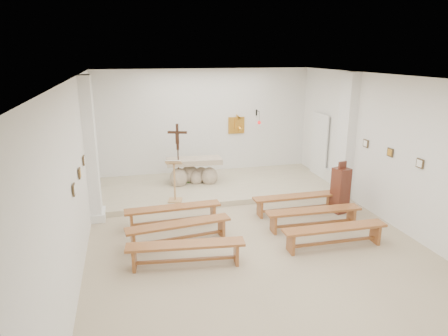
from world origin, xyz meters
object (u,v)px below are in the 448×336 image
object	(u,v)px
crucifix_stand	(178,150)
bench_right_second	(313,214)
lectern	(174,180)
bench_left_third	(186,249)
bench_left_second	(179,228)
bench_right_third	(335,232)
bench_left_front	(173,211)
altar	(194,173)
donation_pedestal	(340,190)
bench_right_front	(296,200)

from	to	relation	value
crucifix_stand	bench_right_second	distance (m)	4.47
lectern	bench_left_third	world-z (taller)	lectern
lectern	bench_left_second	size ratio (longest dim) A/B	0.52
bench_left_second	bench_right_third	bearing A→B (deg)	-24.25
bench_left_front	bench_left_third	bearing A→B (deg)	-92.44
lectern	bench_left_second	bearing A→B (deg)	-81.39
bench_right_third	crucifix_stand	bearing A→B (deg)	121.73
bench_left_second	altar	bearing A→B (deg)	68.15
donation_pedestal	bench_left_third	xyz separation A→B (m)	(-4.27, -1.76, -0.24)
bench_left_front	bench_left_second	world-z (taller)	same
donation_pedestal	bench_right_front	world-z (taller)	donation_pedestal
altar	bench_left_front	size ratio (longest dim) A/B	0.74
bench_left_front	bench_right_second	xyz separation A→B (m)	(3.15, -0.98, 0.00)
altar	crucifix_stand	size ratio (longest dim) A/B	0.90
donation_pedestal	bench_left_front	size ratio (longest dim) A/B	0.59
bench_left_front	bench_right_front	bearing A→B (deg)	-2.44
lectern	crucifix_stand	bearing A→B (deg)	91.51
altar	bench_right_second	world-z (taller)	altar
crucifix_stand	bench_right_front	world-z (taller)	crucifix_stand
donation_pedestal	bench_right_second	world-z (taller)	donation_pedestal
altar	bench_left_third	world-z (taller)	altar
donation_pedestal	bench_left_second	bearing A→B (deg)	176.80
bench_right_second	bench_left_third	bearing A→B (deg)	-161.11
bench_left_front	bench_left_second	bearing A→B (deg)	-92.44
bench_right_front	bench_left_third	bearing A→B (deg)	-148.31
bench_left_front	bench_right_front	xyz separation A→B (m)	(3.15, 0.00, 0.00)
bench_left_second	bench_left_third	xyz separation A→B (m)	(0.00, -0.98, 0.00)
bench_left_front	bench_left_third	world-z (taller)	same
crucifix_stand	bench_left_front	xyz separation A→B (m)	(-0.48, -2.49, -0.87)
crucifix_stand	bench_right_second	xyz separation A→B (m)	(2.67, -3.47, -0.87)
altar	bench_right_front	distance (m)	3.42
altar	lectern	size ratio (longest dim) A/B	1.42
donation_pedestal	bench_right_second	size ratio (longest dim) A/B	0.60
lectern	bench_right_third	bearing A→B (deg)	-33.16
bench_right_front	bench_right_third	xyz separation A→B (m)	(0.00, -1.96, 0.00)
altar	lectern	xyz separation A→B (m)	(-0.76, -1.42, 0.26)
crucifix_stand	bench_right_second	size ratio (longest dim) A/B	0.82
bench_left_front	bench_right_front	size ratio (longest dim) A/B	1.01
bench_right_front	bench_left_second	world-z (taller)	same
lectern	bench_left_third	xyz separation A→B (m)	(-0.20, -3.16, -0.37)
crucifix_stand	bench_right_front	bearing A→B (deg)	-24.16
lectern	bench_right_second	bearing A→B (deg)	-22.68
bench_right_front	bench_right_second	size ratio (longest dim) A/B	1.00
lectern	bench_left_second	distance (m)	2.22
lectern	crucifix_stand	xyz separation A→B (m)	(0.28, 1.29, 0.49)
bench_left_third	bench_right_third	size ratio (longest dim) A/B	1.01
crucifix_stand	bench_left_third	bearing A→B (deg)	-77.30
bench_right_second	bench_right_front	bearing A→B (deg)	91.63
lectern	bench_left_third	size ratio (longest dim) A/B	0.52
lectern	bench_right_third	world-z (taller)	lectern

